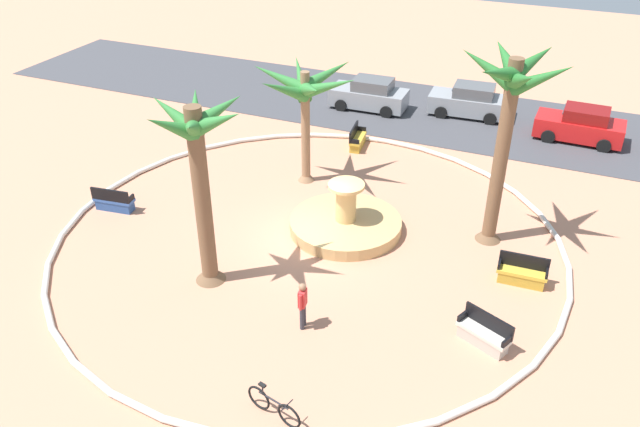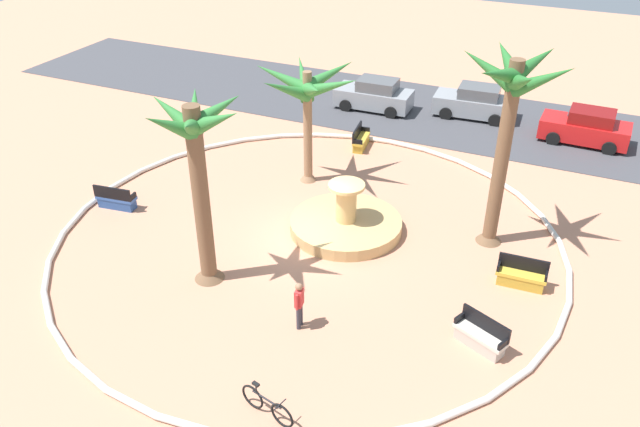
{
  "view_description": "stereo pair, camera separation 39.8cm",
  "coord_description": "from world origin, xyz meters",
  "px_view_note": "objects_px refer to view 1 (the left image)",
  "views": [
    {
      "loc": [
        8.03,
        -17.72,
        12.92
      ],
      "look_at": [
        0.29,
        0.35,
        1.0
      ],
      "focal_mm": 35.93,
      "sensor_mm": 36.0,
      "label": 1
    },
    {
      "loc": [
        8.39,
        -17.55,
        12.92
      ],
      "look_at": [
        0.29,
        0.35,
        1.0
      ],
      "focal_mm": 35.93,
      "sensor_mm": 36.0,
      "label": 2
    }
  ],
  "objects_px": {
    "fountain": "(345,223)",
    "palm_tree_by_curb": "(305,93)",
    "bicycle_red_frame": "(274,406)",
    "parked_car_second": "(470,101)",
    "bench_southeast": "(522,274)",
    "parked_car_third": "(580,126)",
    "bench_east": "(484,335)",
    "parked_car_leftmost": "(369,95)",
    "palm_tree_mid_plaza": "(199,162)",
    "bench_north": "(114,202)",
    "bench_west": "(357,140)",
    "palm_tree_near_fountain": "(509,108)",
    "person_cyclist_helmet": "(303,303)"
  },
  "relations": [
    {
      "from": "fountain",
      "to": "bench_west",
      "type": "xyz_separation_m",
      "value": [
        -2.11,
        6.95,
        0.05
      ]
    },
    {
      "from": "palm_tree_by_curb",
      "to": "bench_southeast",
      "type": "distance_m",
      "value": 10.74
    },
    {
      "from": "palm_tree_near_fountain",
      "to": "bicycle_red_frame",
      "type": "distance_m",
      "value": 11.96
    },
    {
      "from": "bench_southeast",
      "to": "parked_car_second",
      "type": "height_order",
      "value": "parked_car_second"
    },
    {
      "from": "bench_west",
      "to": "bicycle_red_frame",
      "type": "xyz_separation_m",
      "value": [
        3.64,
        -15.92,
        0.04
      ]
    },
    {
      "from": "parked_car_third",
      "to": "palm_tree_by_curb",
      "type": "bearing_deg",
      "value": -139.44
    },
    {
      "from": "bicycle_red_frame",
      "to": "palm_tree_near_fountain",
      "type": "bearing_deg",
      "value": 71.59
    },
    {
      "from": "bench_north",
      "to": "bench_southeast",
      "type": "bearing_deg",
      "value": 5.43
    },
    {
      "from": "palm_tree_by_curb",
      "to": "parked_car_second",
      "type": "bearing_deg",
      "value": 63.92
    },
    {
      "from": "bench_southeast",
      "to": "bicycle_red_frame",
      "type": "distance_m",
      "value": 9.6
    },
    {
      "from": "fountain",
      "to": "palm_tree_by_curb",
      "type": "xyz_separation_m",
      "value": [
        -2.93,
        2.97,
        3.63
      ]
    },
    {
      "from": "bicycle_red_frame",
      "to": "fountain",
      "type": "bearing_deg",
      "value": 99.69
    },
    {
      "from": "bench_west",
      "to": "palm_tree_by_curb",
      "type": "bearing_deg",
      "value": -101.64
    },
    {
      "from": "palm_tree_by_curb",
      "to": "parked_car_third",
      "type": "xyz_separation_m",
      "value": [
        10.28,
        8.8,
        -3.14
      ]
    },
    {
      "from": "palm_tree_mid_plaza",
      "to": "parked_car_second",
      "type": "bearing_deg",
      "value": 74.36
    },
    {
      "from": "bench_west",
      "to": "parked_car_leftmost",
      "type": "distance_m",
      "value": 4.84
    },
    {
      "from": "bicycle_red_frame",
      "to": "parked_car_third",
      "type": "xyz_separation_m",
      "value": [
        5.82,
        20.74,
        0.4
      ]
    },
    {
      "from": "bicycle_red_frame",
      "to": "person_cyclist_helmet",
      "type": "xyz_separation_m",
      "value": [
        -0.74,
        3.42,
        0.52
      ]
    },
    {
      "from": "bench_east",
      "to": "parked_car_leftmost",
      "type": "xyz_separation_m",
      "value": [
        -9.09,
        15.82,
        0.43
      ]
    },
    {
      "from": "bench_west",
      "to": "bicycle_red_frame",
      "type": "relative_size",
      "value": 0.98
    },
    {
      "from": "palm_tree_by_curb",
      "to": "parked_car_leftmost",
      "type": "height_order",
      "value": "palm_tree_by_curb"
    },
    {
      "from": "fountain",
      "to": "palm_tree_mid_plaza",
      "type": "distance_m",
      "value": 6.83
    },
    {
      "from": "person_cyclist_helmet",
      "to": "bicycle_red_frame",
      "type": "bearing_deg",
      "value": -77.75
    },
    {
      "from": "bench_north",
      "to": "bicycle_red_frame",
      "type": "bearing_deg",
      "value": -33.08
    },
    {
      "from": "bicycle_red_frame",
      "to": "bench_west",
      "type": "bearing_deg",
      "value": 102.89
    },
    {
      "from": "parked_car_second",
      "to": "bench_west",
      "type": "bearing_deg",
      "value": -124.31
    },
    {
      "from": "palm_tree_by_curb",
      "to": "palm_tree_mid_plaza",
      "type": "distance_m",
      "value": 7.58
    },
    {
      "from": "bench_southeast",
      "to": "parked_car_third",
      "type": "distance_m",
      "value": 12.56
    },
    {
      "from": "bench_north",
      "to": "parked_car_third",
      "type": "xyz_separation_m",
      "value": [
        16.19,
        13.98,
        0.43
      ]
    },
    {
      "from": "parked_car_second",
      "to": "bench_north",
      "type": "bearing_deg",
      "value": -125.54
    },
    {
      "from": "bicycle_red_frame",
      "to": "parked_car_leftmost",
      "type": "height_order",
      "value": "parked_car_leftmost"
    },
    {
      "from": "bicycle_red_frame",
      "to": "bench_southeast",
      "type": "bearing_deg",
      "value": 58.88
    },
    {
      "from": "palm_tree_mid_plaza",
      "to": "parked_car_second",
      "type": "height_order",
      "value": "palm_tree_mid_plaza"
    },
    {
      "from": "bench_east",
      "to": "bench_southeast",
      "type": "bearing_deg",
      "value": 80.24
    },
    {
      "from": "bench_west",
      "to": "bench_southeast",
      "type": "xyz_separation_m",
      "value": [
        8.6,
        -7.7,
        0.0
      ]
    },
    {
      "from": "bench_southeast",
      "to": "bench_west",
      "type": "bearing_deg",
      "value": 138.17
    },
    {
      "from": "bench_southeast",
      "to": "parked_car_second",
      "type": "bearing_deg",
      "value": 108.81
    },
    {
      "from": "palm_tree_near_fountain",
      "to": "person_cyclist_helmet",
      "type": "distance_m",
      "value": 9.2
    },
    {
      "from": "fountain",
      "to": "bench_east",
      "type": "distance_m",
      "value": 7.23
    },
    {
      "from": "bicycle_red_frame",
      "to": "parked_car_second",
      "type": "xyz_separation_m",
      "value": [
        0.35,
        21.76,
        0.4
      ]
    },
    {
      "from": "bicycle_red_frame",
      "to": "palm_tree_by_curb",
      "type": "bearing_deg",
      "value": 110.5
    },
    {
      "from": "palm_tree_by_curb",
      "to": "bench_west",
      "type": "xyz_separation_m",
      "value": [
        0.82,
        3.98,
        -3.58
      ]
    },
    {
      "from": "bench_north",
      "to": "parked_car_leftmost",
      "type": "relative_size",
      "value": 0.41
    },
    {
      "from": "bench_east",
      "to": "bicycle_red_frame",
      "type": "relative_size",
      "value": 0.99
    },
    {
      "from": "palm_tree_near_fountain",
      "to": "parked_car_third",
      "type": "xyz_separation_m",
      "value": [
        2.35,
        10.3,
        -4.31
      ]
    },
    {
      "from": "bicycle_red_frame",
      "to": "parked_car_leftmost",
      "type": "bearing_deg",
      "value": 102.88
    },
    {
      "from": "palm_tree_mid_plaza",
      "to": "bench_east",
      "type": "distance_m",
      "value": 9.77
    },
    {
      "from": "palm_tree_mid_plaza",
      "to": "bench_north",
      "type": "bearing_deg",
      "value": 157.78
    },
    {
      "from": "palm_tree_by_curb",
      "to": "person_cyclist_helmet",
      "type": "distance_m",
      "value": 9.77
    },
    {
      "from": "palm_tree_near_fountain",
      "to": "bench_east",
      "type": "distance_m",
      "value": 7.42
    }
  ]
}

